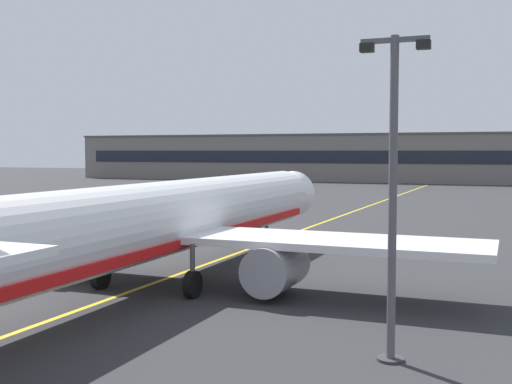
# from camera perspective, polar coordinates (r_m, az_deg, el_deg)

# --- Properties ---
(taxiway_centreline) EXTENTS (5.43, 179.94, 0.01)m
(taxiway_centreline) POSITION_cam_1_polar(r_m,az_deg,el_deg) (46.70, 0.15, -4.84)
(taxiway_centreline) COLOR yellow
(taxiway_centreline) RESTS_ON ground
(airliner_foreground) EXTENTS (32.07, 41.44, 11.65)m
(airliner_foreground) POSITION_cam_1_polar(r_m,az_deg,el_deg) (32.89, -8.25, -2.57)
(airliner_foreground) COLOR white
(airliner_foreground) RESTS_ON ground
(apron_lamp_post) EXTENTS (2.24, 0.90, 10.65)m
(apron_lamp_post) POSITION_cam_1_polar(r_m,az_deg,el_deg) (21.19, 12.15, 0.02)
(apron_lamp_post) COLOR #515156
(apron_lamp_post) RESTS_ON ground
(safety_cone_by_nose_gear) EXTENTS (0.44, 0.44, 0.55)m
(safety_cone_by_nose_gear) POSITION_cam_1_polar(r_m,az_deg,el_deg) (46.45, 2.20, -4.57)
(safety_cone_by_nose_gear) COLOR orange
(safety_cone_by_nose_gear) RESTS_ON ground
(terminal_building) EXTENTS (170.32, 12.40, 10.81)m
(terminal_building) POSITION_cam_1_polar(r_m,az_deg,el_deg) (144.00, 15.04, 2.97)
(terminal_building) COLOR slate
(terminal_building) RESTS_ON ground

